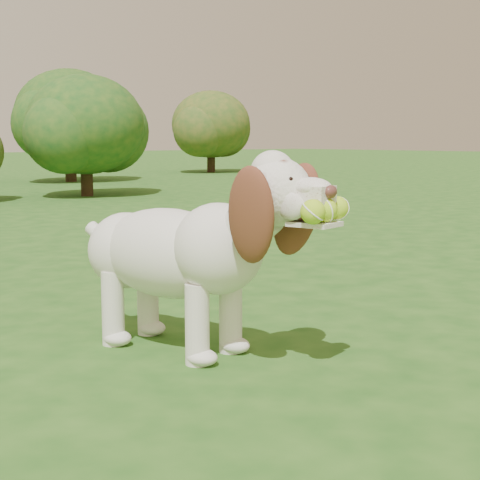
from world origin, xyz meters
TOP-DOWN VIEW (x-y plane):
  - ground at (0.00, 0.00)m, footprint 80.00×80.00m
  - dog at (0.23, -0.05)m, footprint 0.57×1.18m
  - shrub_d at (3.65, 7.10)m, footprint 1.64×1.64m
  - shrub_f at (5.10, 10.42)m, footprint 2.02×2.02m
  - shrub_h at (9.49, 11.78)m, footprint 1.87×1.87m

SIDE VIEW (x-z plane):
  - ground at x=0.00m, z-range 0.00..0.00m
  - dog at x=0.23m, z-range 0.02..0.79m
  - shrub_d at x=3.65m, z-range 0.15..1.85m
  - shrub_h at x=9.49m, z-range 0.17..2.11m
  - shrub_f at x=5.10m, z-range 0.18..2.28m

